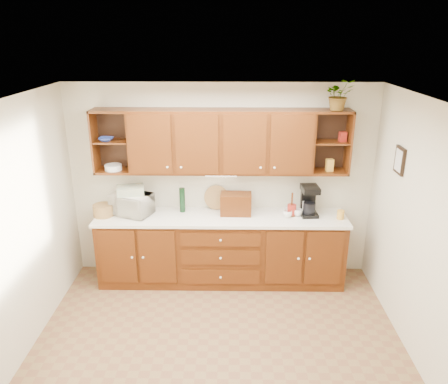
{
  "coord_description": "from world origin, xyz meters",
  "views": [
    {
      "loc": [
        0.12,
        -3.75,
        3.17
      ],
      "look_at": [
        0.04,
        1.15,
        1.38
      ],
      "focal_mm": 35.0,
      "sensor_mm": 36.0,
      "label": 1
    }
  ],
  "objects_px": {
    "coffee_maker": "(309,201)",
    "potted_plant": "(339,95)",
    "microwave": "(131,204)",
    "bread_box": "(236,204)"
  },
  "relations": [
    {
      "from": "microwave",
      "to": "potted_plant",
      "type": "bearing_deg",
      "value": 23.08
    },
    {
      "from": "potted_plant",
      "to": "microwave",
      "type": "bearing_deg",
      "value": -179.06
    },
    {
      "from": "coffee_maker",
      "to": "microwave",
      "type": "bearing_deg",
      "value": 176.96
    },
    {
      "from": "microwave",
      "to": "bread_box",
      "type": "bearing_deg",
      "value": 23.32
    },
    {
      "from": "coffee_maker",
      "to": "potted_plant",
      "type": "height_order",
      "value": "potted_plant"
    },
    {
      "from": "coffee_maker",
      "to": "potted_plant",
      "type": "relative_size",
      "value": 1.07
    },
    {
      "from": "microwave",
      "to": "bread_box",
      "type": "distance_m",
      "value": 1.36
    },
    {
      "from": "potted_plant",
      "to": "bread_box",
      "type": "bearing_deg",
      "value": -179.32
    },
    {
      "from": "bread_box",
      "to": "coffee_maker",
      "type": "xyz_separation_m",
      "value": [
        0.94,
        -0.0,
        0.05
      ]
    },
    {
      "from": "microwave",
      "to": "bread_box",
      "type": "height_order",
      "value": "same"
    }
  ]
}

